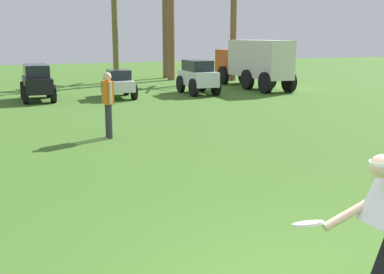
{
  "coord_description": "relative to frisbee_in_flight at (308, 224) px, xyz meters",
  "views": [
    {
      "loc": [
        -2.66,
        -3.07,
        2.4
      ],
      "look_at": [
        0.22,
        3.41,
        0.9
      ],
      "focal_mm": 45.0,
      "sensor_mm": 36.0,
      "label": 1
    }
  ],
  "objects": [
    {
      "name": "teammate_near_sideline",
      "position": [
        0.21,
        7.88,
        0.16
      ],
      "size": [
        0.22,
        0.5,
        1.56
      ],
      "color": "#33333D",
      "rests_on": "ground_plane"
    },
    {
      "name": "palm_tree_far_left",
      "position": [
        4.1,
        21.53,
        2.66
      ],
      "size": [
        3.27,
        2.94,
        5.68
      ],
      "color": "brown",
      "rests_on": "ground_plane"
    },
    {
      "name": "box_truck",
      "position": [
        9.21,
        16.26,
        0.46
      ],
      "size": [
        1.66,
        5.96,
        2.2
      ],
      "color": "#CC4C19",
      "rests_on": "ground_plane"
    },
    {
      "name": "frisbee_in_flight",
      "position": [
        0.0,
        0.0,
        0.0
      ],
      "size": [
        0.28,
        0.28,
        0.1
      ],
      "color": "white"
    },
    {
      "name": "palm_tree_right_of_centre",
      "position": [
        7.42,
        22.99,
        2.56
      ],
      "size": [
        3.72,
        3.03,
        5.59
      ],
      "color": "brown",
      "rests_on": "ground_plane"
    },
    {
      "name": "palm_tree_left_of_centre",
      "position": [
        7.21,
        21.59,
        3.28
      ],
      "size": [
        3.18,
        3.48,
        7.06
      ],
      "color": "brown",
      "rests_on": "ground_plane"
    },
    {
      "name": "parked_car_slot_d",
      "position": [
        2.47,
        15.22,
        -0.21
      ],
      "size": [
        1.26,
        2.27,
        1.1
      ],
      "color": "silver",
      "rests_on": "ground_plane"
    },
    {
      "name": "parked_car_slot_c",
      "position": [
        -0.54,
        15.68,
        -0.05
      ],
      "size": [
        1.23,
        2.43,
        1.34
      ],
      "color": "black",
      "rests_on": "ground_plane"
    },
    {
      "name": "parked_car_slot_e",
      "position": [
        5.85,
        15.12,
        -0.03
      ],
      "size": [
        1.29,
        2.4,
        1.4
      ],
      "color": "silver",
      "rests_on": "ground_plane"
    },
    {
      "name": "palm_tree_far_right",
      "position": [
        10.19,
        20.0,
        2.41
      ],
      "size": [
        3.55,
        3.29,
        5.27
      ],
      "color": "brown",
      "rests_on": "ground_plane"
    }
  ]
}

